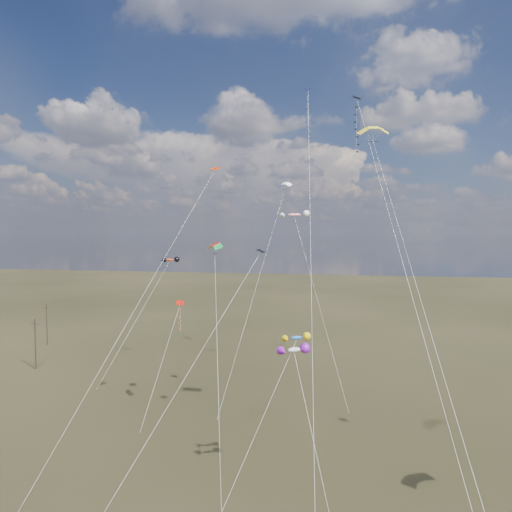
% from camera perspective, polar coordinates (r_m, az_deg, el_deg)
% --- Properties ---
extents(ground, '(400.00, 400.00, 0.00)m').
position_cam_1_polar(ground, '(41.15, -5.45, -28.94)').
color(ground, black).
rests_on(ground, ground).
extents(utility_pole_near, '(1.40, 0.20, 8.00)m').
position_cam_1_polar(utility_pole_near, '(81.49, -25.86, -9.81)').
color(utility_pole_near, black).
rests_on(utility_pole_near, ground).
extents(utility_pole_far, '(1.40, 0.20, 8.00)m').
position_cam_1_polar(utility_pole_far, '(97.19, -24.69, -7.73)').
color(utility_pole_far, black).
rests_on(utility_pole_far, ground).
extents(diamond_black_high, '(8.16, 23.04, 35.09)m').
position_cam_1_polar(diamond_black_high, '(45.59, 13.16, 13.39)').
color(diamond_black_high, black).
rests_on(diamond_black_high, ground).
extents(diamond_navy_tall, '(3.25, 26.11, 38.31)m').
position_cam_1_polar(diamond_navy_tall, '(52.12, 6.56, 15.14)').
color(diamond_navy_tall, '#0F0A52').
rests_on(diamond_navy_tall, ground).
extents(diamond_black_mid, '(10.26, 15.26, 20.02)m').
position_cam_1_polar(diamond_black_mid, '(43.40, -4.16, -7.27)').
color(diamond_black_mid, black).
rests_on(diamond_black_mid, ground).
extents(diamond_red_low, '(2.38, 8.82, 13.28)m').
position_cam_1_polar(diamond_red_low, '(57.17, -9.65, -8.07)').
color(diamond_red_low, '#B81004').
rests_on(diamond_red_low, ground).
extents(diamond_orange_center, '(12.19, 15.70, 28.37)m').
position_cam_1_polar(diamond_orange_center, '(43.48, -11.15, 0.27)').
color(diamond_orange_center, red).
rests_on(diamond_orange_center, ground).
extents(parafoil_yellow, '(8.21, 22.27, 31.95)m').
position_cam_1_polar(parafoil_yellow, '(44.27, 14.49, 15.15)').
color(parafoil_yellow, yellow).
rests_on(parafoil_yellow, ground).
extents(parafoil_blue_white, '(6.13, 24.61, 30.15)m').
position_cam_1_polar(parafoil_blue_white, '(73.92, 3.59, 8.92)').
color(parafoil_blue_white, blue).
rests_on(parafoil_blue_white, ground).
extents(parafoil_tricolor, '(5.44, 14.29, 21.05)m').
position_cam_1_polar(parafoil_tricolor, '(47.94, -5.18, 1.35)').
color(parafoil_tricolor, gold).
rests_on(parafoil_tricolor, ground).
extents(novelty_orange_black, '(7.33, 13.76, 17.79)m').
position_cam_1_polar(novelty_orange_black, '(74.54, -10.76, -0.52)').
color(novelty_orange_black, '#F13F12').
rests_on(novelty_orange_black, ground).
extents(novelty_white_purple, '(4.86, 6.73, 12.78)m').
position_cam_1_polar(novelty_white_purple, '(37.48, 4.82, -11.67)').
color(novelty_white_purple, silver).
rests_on(novelty_white_purple, ground).
extents(novelty_redwhite_stripe, '(10.15, 13.67, 24.87)m').
position_cam_1_polar(novelty_redwhite_stripe, '(67.41, 4.83, 5.10)').
color(novelty_redwhite_stripe, red).
rests_on(novelty_redwhite_stripe, ground).
extents(novelty_blue_yellow, '(6.49, 7.65, 13.48)m').
position_cam_1_polar(novelty_blue_yellow, '(38.19, 5.03, -10.29)').
color(novelty_blue_yellow, '#195AAC').
rests_on(novelty_blue_yellow, ground).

